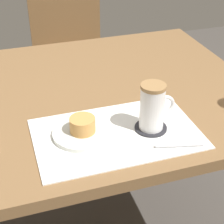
{
  "coord_description": "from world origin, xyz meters",
  "views": [
    {
      "loc": [
        -0.24,
        -1.07,
        1.36
      ],
      "look_at": [
        0.04,
        -0.22,
        0.79
      ],
      "focal_mm": 60.0,
      "sensor_mm": 36.0,
      "label": 1
    }
  ],
  "objects_px": {
    "wooden_chair": "(71,64)",
    "dining_table": "(82,111)",
    "pastry": "(82,125)",
    "coffee_mug": "(153,107)",
    "pastry_plate": "(83,133)"
  },
  "relations": [
    {
      "from": "wooden_chair",
      "to": "dining_table",
      "type": "bearing_deg",
      "value": 84.03
    },
    {
      "from": "pastry",
      "to": "coffee_mug",
      "type": "height_order",
      "value": "coffee_mug"
    },
    {
      "from": "pastry_plate",
      "to": "coffee_mug",
      "type": "relative_size",
      "value": 1.25
    },
    {
      "from": "wooden_chair",
      "to": "pastry_plate",
      "type": "distance_m",
      "value": 1.09
    },
    {
      "from": "dining_table",
      "to": "wooden_chair",
      "type": "relative_size",
      "value": 1.41
    },
    {
      "from": "pastry_plate",
      "to": "coffee_mug",
      "type": "distance_m",
      "value": 0.21
    },
    {
      "from": "pastry_plate",
      "to": "pastry",
      "type": "distance_m",
      "value": 0.03
    },
    {
      "from": "pastry_plate",
      "to": "dining_table",
      "type": "bearing_deg",
      "value": 77.04
    },
    {
      "from": "dining_table",
      "to": "pastry",
      "type": "relative_size",
      "value": 16.61
    },
    {
      "from": "pastry_plate",
      "to": "pastry",
      "type": "xyz_separation_m",
      "value": [
        0.0,
        0.0,
        0.03
      ]
    },
    {
      "from": "dining_table",
      "to": "pastry_plate",
      "type": "relative_size",
      "value": 6.96
    },
    {
      "from": "dining_table",
      "to": "wooden_chair",
      "type": "height_order",
      "value": "wooden_chair"
    },
    {
      "from": "wooden_chair",
      "to": "coffee_mug",
      "type": "distance_m",
      "value": 1.12
    },
    {
      "from": "dining_table",
      "to": "pastry",
      "type": "height_order",
      "value": "pastry"
    },
    {
      "from": "coffee_mug",
      "to": "pastry_plate",
      "type": "bearing_deg",
      "value": 171.03
    }
  ]
}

